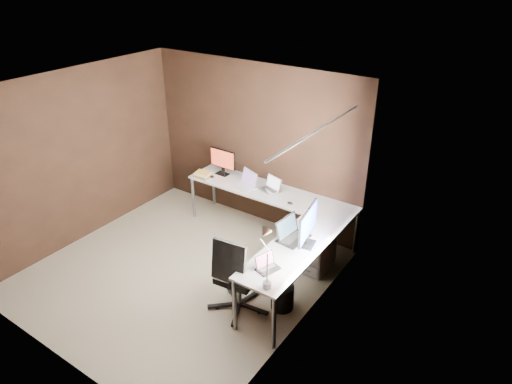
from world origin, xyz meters
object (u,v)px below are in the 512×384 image
(laptop_black_small, at_px, (267,265))
(wastebasket, at_px, (282,296))
(monitor_left, at_px, (223,160))
(office_chair, at_px, (237,288))
(laptop_silver, at_px, (271,187))
(desk_lamp, at_px, (265,250))
(drawer_pedestal, at_px, (315,248))
(monitor_right, at_px, (308,225))
(laptop_white, at_px, (246,183))
(book_stack, at_px, (203,174))
(laptop_black_big, at_px, (291,234))

(laptop_black_small, relative_size, wastebasket, 0.91)
(monitor_left, height_order, office_chair, monitor_left)
(office_chair, distance_m, wastebasket, 0.56)
(laptop_silver, bearing_deg, desk_lamp, -41.88)
(drawer_pedestal, xyz_separation_m, monitor_right, (0.16, -0.57, 0.71))
(laptop_black_small, bearing_deg, monitor_right, 6.13)
(laptop_black_small, bearing_deg, wastebasket, 7.28)
(desk_lamp, bearing_deg, office_chair, 157.99)
(desk_lamp, bearing_deg, monitor_left, 133.43)
(monitor_right, distance_m, laptop_black_small, 0.72)
(drawer_pedestal, distance_m, laptop_silver, 1.14)
(laptop_white, distance_m, book_stack, 0.75)
(laptop_black_big, relative_size, desk_lamp, 0.64)
(laptop_white, relative_size, desk_lamp, 0.64)
(office_chair, relative_size, wastebasket, 3.26)
(laptop_black_big, height_order, laptop_black_small, laptop_black_big)
(drawer_pedestal, relative_size, desk_lamp, 0.91)
(laptop_black_small, relative_size, desk_lamp, 0.44)
(laptop_white, bearing_deg, monitor_right, -8.10)
(monitor_left, xyz_separation_m, desk_lamp, (2.02, -1.87, 0.18))
(laptop_white, bearing_deg, laptop_black_small, -26.65)
(drawer_pedestal, relative_size, laptop_black_small, 2.06)
(monitor_left, height_order, laptop_black_small, monitor_left)
(laptop_black_big, xyz_separation_m, book_stack, (-2.01, 0.73, -0.02))
(laptop_black_small, xyz_separation_m, book_stack, (-2.10, 1.40, -0.00))
(monitor_right, xyz_separation_m, laptop_black_small, (-0.14, -0.66, -0.24))
(laptop_silver, bearing_deg, laptop_black_small, -41.62)
(laptop_black_small, bearing_deg, office_chair, 114.79)
(monitor_left, xyz_separation_m, wastebasket, (1.95, -1.39, -0.80))
(laptop_black_big, distance_m, office_chair, 0.92)
(laptop_black_small, bearing_deg, desk_lamp, -132.99)
(laptop_black_big, height_order, desk_lamp, desk_lamp)
(monitor_right, bearing_deg, drawer_pedestal, 5.53)
(monitor_left, height_order, laptop_silver, monitor_left)
(laptop_black_small, distance_m, book_stack, 2.53)
(wastebasket, bearing_deg, laptop_black_big, 108.92)
(drawer_pedestal, height_order, book_stack, book_stack)
(monitor_left, height_order, monitor_right, monitor_right)
(monitor_left, distance_m, wastebasket, 2.53)
(monitor_right, height_order, laptop_white, monitor_right)
(laptop_white, height_order, laptop_black_small, laptop_white)
(monitor_right, bearing_deg, laptop_white, 50.21)
(drawer_pedestal, xyz_separation_m, desk_lamp, (0.13, -1.43, 0.84))
(laptop_black_small, height_order, book_stack, laptop_black_small)
(laptop_silver, height_order, laptop_black_small, laptop_silver)
(laptop_white, bearing_deg, wastebasket, -19.83)
(drawer_pedestal, bearing_deg, book_stack, 175.16)
(drawer_pedestal, relative_size, laptop_black_big, 1.42)
(drawer_pedestal, distance_m, book_stack, 2.14)
(laptop_silver, relative_size, office_chair, 0.34)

